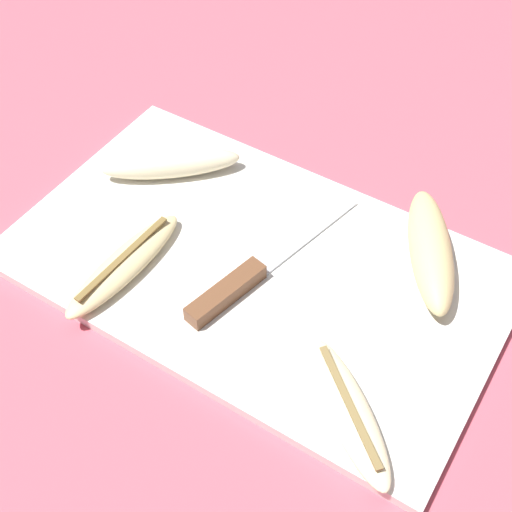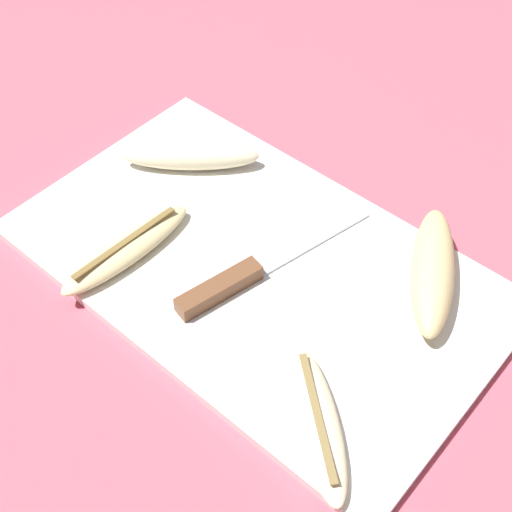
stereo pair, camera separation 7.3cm
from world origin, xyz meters
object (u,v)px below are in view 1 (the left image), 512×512
knife (243,278)px  banana_mellow_near (124,264)px  banana_bright_far (171,164)px  banana_pale_long (348,411)px  banana_spotted_left (430,250)px

knife → banana_mellow_near: 0.12m
banana_bright_far → banana_pale_long: 0.36m
banana_mellow_near → banana_bright_far: 0.15m
banana_mellow_near → banana_bright_far: banana_bright_far is taller
banana_pale_long → banana_mellow_near: bearing=174.7°
banana_bright_far → banana_spotted_left: banana_spotted_left is taller
banana_mellow_near → banana_spotted_left: (0.26, 0.18, 0.01)m
banana_mellow_near → banana_bright_far: bearing=108.3°
banana_mellow_near → banana_pale_long: bearing=-5.3°
banana_mellow_near → banana_spotted_left: 0.31m
knife → banana_pale_long: 0.18m
banana_bright_far → banana_pale_long: size_ratio=1.01×
knife → banana_mellow_near: bearing=-142.3°
knife → banana_bright_far: size_ratio=1.66×
banana_pale_long → knife: bearing=154.1°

